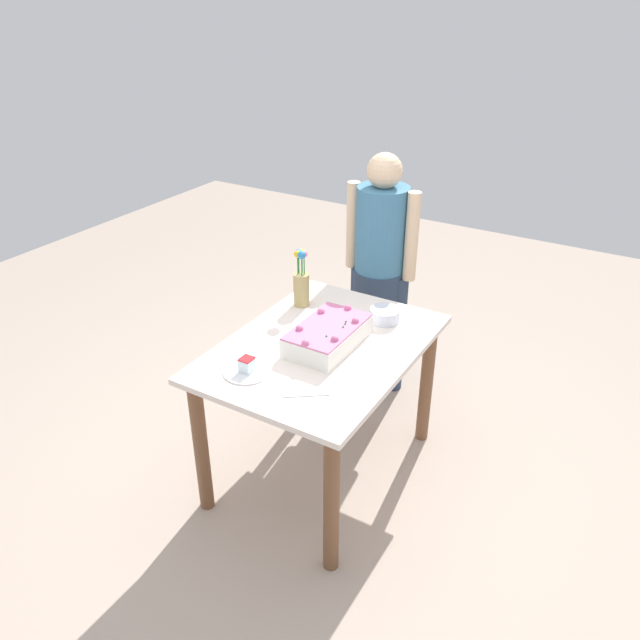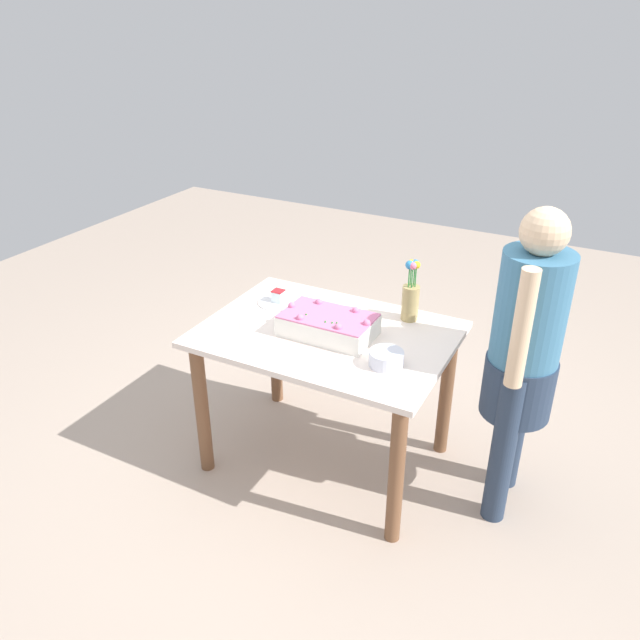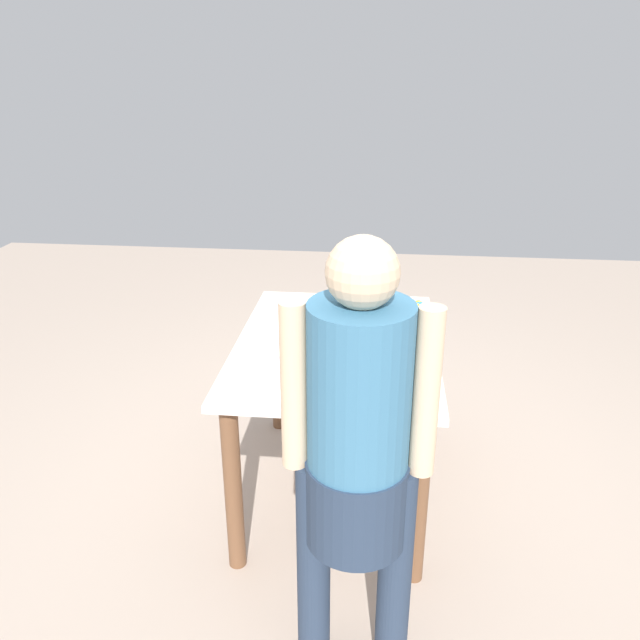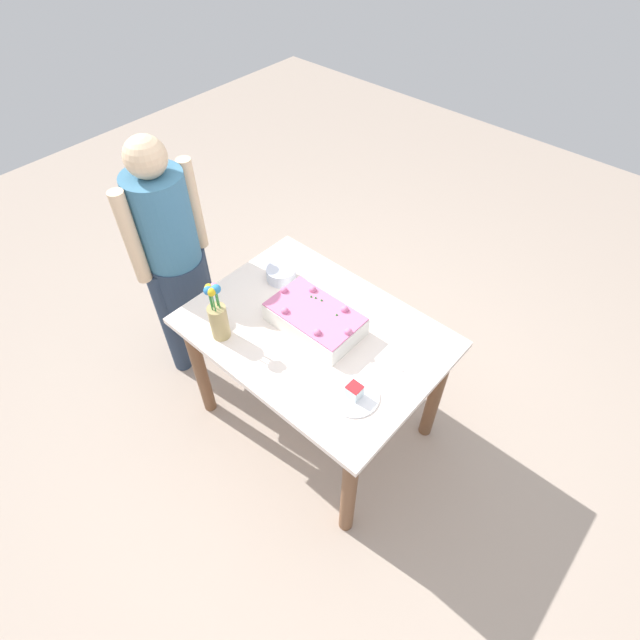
# 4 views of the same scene
# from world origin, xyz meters

# --- Properties ---
(ground_plane) EXTENTS (8.00, 8.00, 0.00)m
(ground_plane) POSITION_xyz_m (0.00, 0.00, 0.00)
(ground_plane) COLOR tan
(dining_table) EXTENTS (1.19, 0.86, 0.78)m
(dining_table) POSITION_xyz_m (0.00, 0.00, 0.64)
(dining_table) COLOR white
(dining_table) RESTS_ON ground_plane
(sheet_cake) EXTENTS (0.44, 0.26, 0.13)m
(sheet_cake) POSITION_xyz_m (0.02, -0.02, 0.83)
(sheet_cake) COLOR white
(sheet_cake) RESTS_ON dining_table
(serving_plate_with_slice) EXTENTS (0.22, 0.22, 0.07)m
(serving_plate_with_slice) POSITION_xyz_m (-0.37, 0.17, 0.79)
(serving_plate_with_slice) COLOR white
(serving_plate_with_slice) RESTS_ON dining_table
(cake_knife) EXTENTS (0.13, 0.17, 0.00)m
(cake_knife) POSITION_xyz_m (-0.39, -0.15, 0.78)
(cake_knife) COLOR silver
(cake_knife) RESTS_ON dining_table
(flower_vase) EXTENTS (0.09, 0.09, 0.32)m
(flower_vase) POSITION_xyz_m (0.31, 0.31, 0.91)
(flower_vase) COLOR tan
(flower_vase) RESTS_ON dining_table
(fruit_bowl) EXTENTS (0.15, 0.15, 0.07)m
(fruit_bowl) POSITION_xyz_m (0.37, -0.15, 0.81)
(fruit_bowl) COLOR silver
(fruit_bowl) RESTS_ON dining_table
(person_standing) EXTENTS (0.31, 0.45, 1.49)m
(person_standing) POSITION_xyz_m (0.90, 0.13, 0.85)
(person_standing) COLOR #28374E
(person_standing) RESTS_ON ground_plane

